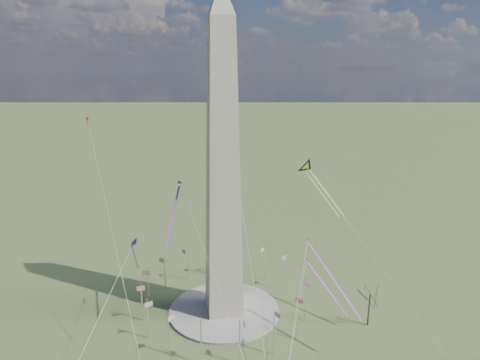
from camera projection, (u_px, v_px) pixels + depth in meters
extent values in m
plane|color=#4B5C2E|center=(224.00, 311.00, 139.76)|extent=(2000.00, 2000.00, 0.00)
cylinder|color=#9D9890|center=(224.00, 310.00, 139.66)|extent=(36.00, 36.00, 0.80)
cylinder|color=white|center=(301.00, 286.00, 142.96)|extent=(0.36, 0.36, 13.00)
cube|color=#AE2717|center=(300.00, 270.00, 142.86)|extent=(2.40, 0.08, 1.50)
cylinder|color=white|center=(286.00, 273.00, 152.04)|extent=(0.36, 0.36, 13.00)
cube|color=#AE2717|center=(284.00, 258.00, 151.75)|extent=(2.25, 0.99, 1.50)
cylinder|color=white|center=(265.00, 264.00, 159.00)|extent=(0.36, 0.36, 13.00)
cube|color=#AE2717|center=(262.00, 250.00, 158.36)|extent=(1.75, 1.75, 1.50)
cylinder|color=white|center=(240.00, 259.00, 162.78)|extent=(0.36, 0.36, 13.00)
cube|color=#AE2717|center=(237.00, 246.00, 161.68)|extent=(0.99, 2.25, 1.50)
cylinder|color=white|center=(213.00, 259.00, 162.80)|extent=(0.36, 0.36, 13.00)
cube|color=#AE2717|center=(210.00, 247.00, 161.22)|extent=(0.08, 2.40, 1.50)
cylinder|color=white|center=(188.00, 264.00, 159.07)|extent=(0.36, 0.36, 13.00)
cube|color=#AE2717|center=(184.00, 251.00, 157.03)|extent=(0.99, 2.25, 1.50)
cylinder|color=white|center=(165.00, 273.00, 152.14)|extent=(0.36, 0.36, 13.00)
cube|color=#AE2717|center=(162.00, 260.00, 149.76)|extent=(1.75, 1.75, 1.50)
cylinder|color=white|center=(149.00, 286.00, 143.09)|extent=(0.36, 0.36, 13.00)
cube|color=#AE2717|center=(146.00, 273.00, 140.51)|extent=(2.25, 0.99, 1.50)
cylinder|color=white|center=(142.00, 302.00, 133.27)|extent=(0.36, 0.36, 13.00)
cube|color=#AE2717|center=(141.00, 288.00, 130.70)|extent=(2.40, 0.08, 1.50)
cylinder|color=white|center=(148.00, 319.00, 124.19)|extent=(0.36, 0.36, 13.00)
cube|color=#AE2717|center=(149.00, 304.00, 121.81)|extent=(2.25, 0.99, 1.50)
cylinder|color=white|center=(168.00, 333.00, 117.24)|extent=(0.36, 0.36, 13.00)
cube|color=#AE2717|center=(171.00, 318.00, 115.19)|extent=(1.75, 1.75, 1.50)
cylinder|color=white|center=(201.00, 342.00, 113.46)|extent=(0.36, 0.36, 13.00)
cube|color=#AE2717|center=(206.00, 325.00, 111.87)|extent=(0.99, 2.25, 1.50)
cylinder|color=white|center=(239.00, 342.00, 113.44)|extent=(0.36, 0.36, 13.00)
cube|color=#AE2717|center=(244.00, 324.00, 112.34)|extent=(0.08, 2.40, 1.50)
cylinder|color=white|center=(274.00, 334.00, 117.17)|extent=(0.36, 0.36, 13.00)
cube|color=#AE2717|center=(278.00, 315.00, 116.52)|extent=(0.99, 2.25, 1.50)
cylinder|color=white|center=(296.00, 319.00, 124.09)|extent=(0.36, 0.36, 13.00)
cube|color=#AE2717|center=(299.00, 301.00, 123.80)|extent=(1.75, 1.75, 1.50)
cylinder|color=white|center=(305.00, 302.00, 133.15)|extent=(0.36, 0.36, 13.00)
cube|color=#AE2717|center=(306.00, 284.00, 133.04)|extent=(2.25, 0.99, 1.50)
cylinder|color=#4F3D30|center=(369.00, 310.00, 131.04)|extent=(0.50, 0.50, 10.45)
cube|color=yellow|center=(326.00, 192.00, 137.34)|extent=(6.58, 15.23, 11.42)
cube|color=yellow|center=(322.00, 193.00, 136.23)|extent=(6.58, 15.23, 11.42)
cube|color=navy|center=(134.00, 243.00, 131.49)|extent=(2.00, 3.32, 2.78)
cube|color=#FF2843|center=(135.00, 257.00, 132.66)|extent=(1.56, 3.37, 9.61)
cube|color=#FF2843|center=(334.00, 280.00, 119.77)|extent=(8.17, 21.12, 13.94)
cube|color=#FF2843|center=(173.00, 215.00, 125.45)|extent=(5.92, 19.07, 12.31)
cube|color=#FF2843|center=(327.00, 288.00, 135.72)|extent=(7.98, 16.43, 11.16)
cube|color=red|center=(87.00, 118.00, 151.43)|extent=(1.40, 1.34, 1.44)
cube|color=red|center=(88.00, 123.00, 151.83)|extent=(0.29, 1.25, 3.30)
cube|color=white|center=(223.00, 87.00, 165.46)|extent=(1.26, 2.09, 1.83)
cube|color=white|center=(223.00, 92.00, 165.97)|extent=(0.71, 1.57, 4.19)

